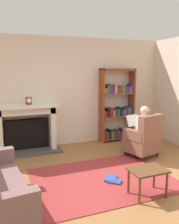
# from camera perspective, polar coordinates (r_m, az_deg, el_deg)

# --- Properties ---
(ground) EXTENTS (14.00, 14.00, 0.00)m
(ground) POSITION_cam_1_polar(r_m,az_deg,el_deg) (4.11, 5.03, -17.52)
(ground) COLOR #956338
(back_wall) EXTENTS (5.60, 0.10, 2.70)m
(back_wall) POSITION_cam_1_polar(r_m,az_deg,el_deg) (6.05, -5.56, 4.84)
(back_wall) COLOR beige
(back_wall) RESTS_ON ground
(area_rug) EXTENTS (2.40, 1.80, 0.01)m
(area_rug) POSITION_cam_1_polar(r_m,az_deg,el_deg) (4.35, 3.21, -15.77)
(area_rug) COLOR maroon
(area_rug) RESTS_ON ground
(fireplace) EXTENTS (1.50, 0.64, 1.12)m
(fireplace) POSITION_cam_1_polar(r_m,az_deg,el_deg) (5.73, -14.91, -3.44)
(fireplace) COLOR #4C4742
(fireplace) RESTS_ON ground
(mantel_clock) EXTENTS (0.14, 0.14, 0.17)m
(mantel_clock) POSITION_cam_1_polar(r_m,az_deg,el_deg) (5.53, -14.41, 2.59)
(mantel_clock) COLOR brown
(mantel_clock) RESTS_ON fireplace
(bookshelf) EXTENTS (0.94, 0.32, 1.94)m
(bookshelf) POSITION_cam_1_polar(r_m,az_deg,el_deg) (6.40, 6.62, 1.23)
(bookshelf) COLOR brown
(bookshelf) RESTS_ON ground
(armchair_reading) EXTENTS (0.78, 0.77, 0.97)m
(armchair_reading) POSITION_cam_1_polar(r_m,az_deg,el_deg) (5.34, 13.02, -6.23)
(armchair_reading) COLOR #331E14
(armchair_reading) RESTS_ON ground
(seated_reader) EXTENTS (0.45, 0.59, 1.14)m
(seated_reader) POSITION_cam_1_polar(r_m,az_deg,el_deg) (5.36, 12.15, -3.94)
(seated_reader) COLOR white
(seated_reader) RESTS_ON ground
(side_table) EXTENTS (0.56, 0.39, 0.43)m
(side_table) POSITION_cam_1_polar(r_m,az_deg,el_deg) (3.80, 13.83, -14.13)
(side_table) COLOR brown
(side_table) RESTS_ON ground
(scattered_books) EXTENTS (0.30, 0.40, 0.04)m
(scattered_books) POSITION_cam_1_polar(r_m,az_deg,el_deg) (4.28, 5.48, -15.88)
(scattered_books) COLOR #334CA5
(scattered_books) RESTS_ON area_rug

